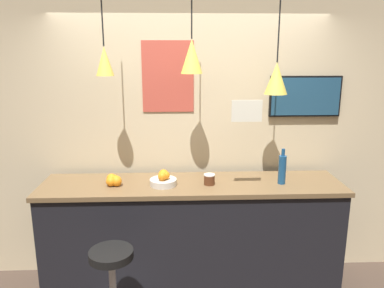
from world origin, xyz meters
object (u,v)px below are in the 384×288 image
at_px(bar_stool, 113,288).
at_px(fruit_bowl, 163,179).
at_px(mounted_tv, 305,96).
at_px(juice_bottle, 282,169).
at_px(spread_jar, 209,179).

xyz_separation_m(bar_stool, fruit_bowl, (0.36, 0.59, 0.63)).
relative_size(fruit_bowl, mounted_tv, 0.34).
distance_m(bar_stool, mounted_tv, 2.34).
relative_size(bar_stool, mounted_tv, 1.16).
bearing_deg(juice_bottle, mounted_tv, 53.82).
height_order(juice_bottle, spread_jar, juice_bottle).
height_order(spread_jar, mounted_tv, mounted_tv).
bearing_deg(mounted_tv, juice_bottle, -126.18).
xyz_separation_m(fruit_bowl, spread_jar, (0.39, 0.00, -0.01)).
bearing_deg(spread_jar, juice_bottle, -0.00).
relative_size(bar_stool, fruit_bowl, 3.41).
height_order(bar_stool, spread_jar, spread_jar).
distance_m(spread_jar, mounted_tv, 1.21).
xyz_separation_m(spread_jar, mounted_tv, (0.93, 0.40, 0.66)).
bearing_deg(spread_jar, bar_stool, -142.01).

